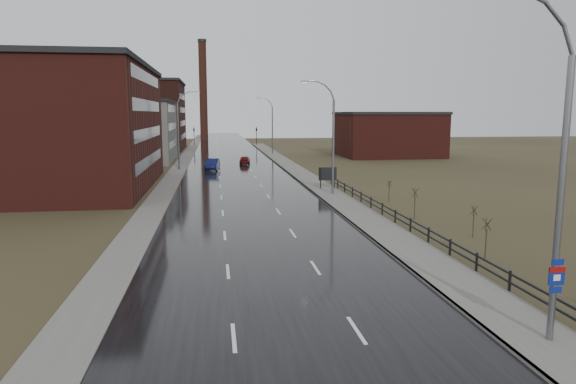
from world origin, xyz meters
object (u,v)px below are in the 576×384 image
object	(u,v)px
billboard	(328,175)
car_far	(245,160)
car_near	(212,165)
streetlight_main	(554,175)

from	to	relation	value
billboard	car_far	bearing A→B (deg)	103.52
billboard	car_near	world-z (taller)	billboard
streetlight_main	car_far	distance (m)	68.02
streetlight_main	car_near	xyz separation A→B (m)	(-11.69, 59.18, -5.24)
car_near	car_far	xyz separation A→B (m)	(5.17, 8.31, -0.14)
car_near	streetlight_main	bearing A→B (deg)	-71.82
billboard	car_far	world-z (taller)	billboard
streetlight_main	billboard	distance (m)	38.01
streetlight_main	billboard	xyz separation A→B (m)	(0.63, 37.75, -4.39)
car_near	car_far	world-z (taller)	car_near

